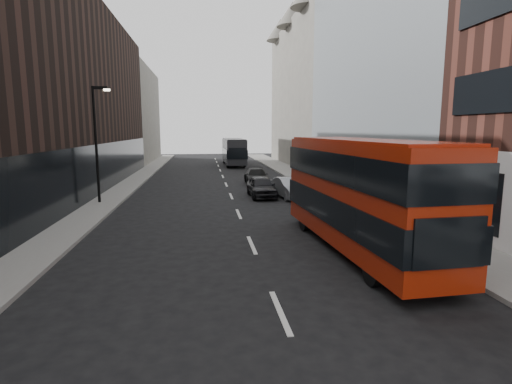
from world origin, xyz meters
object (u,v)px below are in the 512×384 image
object	(u,v)px
grey_bus	(234,151)
car_a	(261,186)
red_bus	(359,190)
car_c	(256,176)
car_b	(289,188)
street_lamp	(97,136)

from	to	relation	value
grey_bus	car_a	xyz separation A→B (m)	(0.01, -25.04, -1.12)
red_bus	car_c	xyz separation A→B (m)	(-1.32, 19.29, -1.69)
red_bus	car_b	xyz separation A→B (m)	(-0.00, 12.16, -1.67)
red_bus	street_lamp	bearing A→B (deg)	133.91
street_lamp	grey_bus	bearing A→B (deg)	68.84
street_lamp	car_c	world-z (taller)	street_lamp
grey_bus	car_c	size ratio (longest dim) A/B	2.34
street_lamp	car_c	distance (m)	13.90
grey_bus	car_b	bearing A→B (deg)	-86.24
street_lamp	car_b	bearing A→B (deg)	4.20
street_lamp	grey_bus	size ratio (longest dim) A/B	0.66
red_bus	grey_bus	bearing A→B (deg)	89.63
red_bus	car_c	world-z (taller)	red_bus
car_a	car_c	size ratio (longest dim) A/B	0.92
street_lamp	car_b	world-z (taller)	street_lamp
red_bus	car_a	bearing A→B (deg)	94.99
street_lamp	red_bus	xyz separation A→B (m)	(12.12, -11.27, -1.83)
street_lamp	grey_bus	distance (m)	28.57
street_lamp	car_a	distance (m)	10.96
street_lamp	car_a	xyz separation A→B (m)	(10.29, 1.51, -3.46)
street_lamp	red_bus	size ratio (longest dim) A/B	0.66
car_a	car_b	size ratio (longest dim) A/B	1.01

